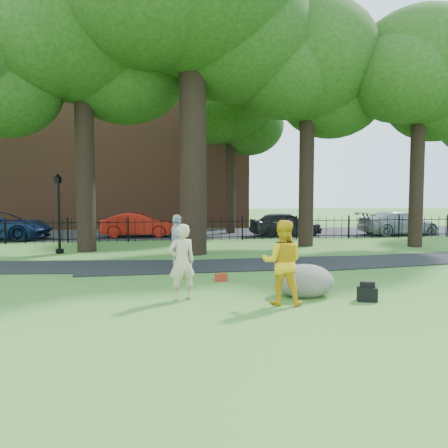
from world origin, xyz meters
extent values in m
plane|color=#306423|center=(0.00, 0.00, 0.00)|extent=(120.00, 120.00, 0.00)
cube|color=black|center=(1.00, 3.90, 0.00)|extent=(36.07, 3.85, 0.03)
cube|color=black|center=(0.00, 16.00, 0.00)|extent=(80.00, 7.00, 0.02)
cube|color=black|center=(0.00, 12.00, 1.02)|extent=(44.00, 0.04, 0.04)
cube|color=black|center=(0.00, 12.00, 0.18)|extent=(44.00, 0.04, 0.04)
cube|color=brown|center=(-4.00, 24.00, 6.00)|extent=(18.00, 8.00, 12.00)
cylinder|color=black|center=(0.00, 7.00, 5.25)|extent=(1.10, 1.10, 10.50)
ellipsoid|color=#18360E|center=(1.89, 8.05, 9.30)|extent=(6.72, 6.72, 5.71)
ellipsoid|color=#18360E|center=(-7.65, 8.25, 6.82)|extent=(4.80, 4.80, 4.08)
cylinder|color=black|center=(-4.50, 8.50, 4.55)|extent=(0.80, 0.80, 9.10)
ellipsoid|color=#18360E|center=(-4.50, 8.50, 9.36)|extent=(7.20, 7.20, 6.12)
ellipsoid|color=#18360E|center=(-2.88, 9.40, 8.06)|extent=(5.76, 5.76, 4.90)
ellipsoid|color=#18360E|center=(-5.94, 7.78, 8.58)|extent=(5.40, 5.40, 4.59)
cylinder|color=black|center=(5.50, 9.00, 4.20)|extent=(0.70, 0.70, 8.40)
ellipsoid|color=#18360E|center=(5.50, 9.00, 8.64)|extent=(6.60, 6.60, 5.61)
ellipsoid|color=#18360E|center=(6.98, 9.82, 7.44)|extent=(5.28, 5.28, 4.49)
ellipsoid|color=#18360E|center=(4.18, 8.34, 7.92)|extent=(4.95, 4.95, 4.21)
cylinder|color=black|center=(10.50, 8.00, 4.02)|extent=(0.64, 0.64, 8.05)
ellipsoid|color=#18360E|center=(10.50, 8.00, 8.28)|extent=(6.20, 6.20, 5.27)
ellipsoid|color=#18360E|center=(11.89, 8.78, 7.13)|extent=(4.96, 4.96, 4.22)
ellipsoid|color=#18360E|center=(9.26, 7.38, 7.59)|extent=(4.65, 4.65, 3.95)
imported|color=tan|center=(-0.84, -0.74, 0.89)|extent=(0.75, 0.61, 1.79)
imported|color=gold|center=(1.37, -1.49, 0.95)|extent=(1.09, 0.96, 1.90)
imported|color=#B2B2B7|center=(-0.82, 3.00, 0.92)|extent=(0.59, 1.12, 1.83)
ellipsoid|color=slate|center=(2.14, -0.80, 0.42)|extent=(1.52, 1.20, 0.84)
cylinder|color=black|center=(-5.52, 7.99, 1.46)|extent=(0.11, 0.11, 2.92)
cylinder|color=black|center=(-5.52, 7.99, 0.09)|extent=(0.33, 0.33, 0.18)
cube|color=black|center=(-5.52, 7.99, 3.06)|extent=(0.26, 0.26, 0.27)
cone|color=black|center=(-5.52, 7.99, 3.24)|extent=(0.29, 0.29, 0.15)
cube|color=black|center=(3.40, -1.52, 0.16)|extent=(0.50, 0.39, 0.33)
cube|color=maroon|center=(0.36, 1.25, 0.11)|extent=(0.37, 0.30, 0.22)
imported|color=#A4160C|center=(-2.61, 14.57, 0.70)|extent=(4.27, 1.61, 1.39)
imported|color=black|center=(5.94, 13.87, 0.72)|extent=(4.36, 2.11, 1.43)
imported|color=gray|center=(12.83, 13.50, 0.71)|extent=(5.05, 2.40, 1.42)
camera|label=1|loc=(-1.32, -10.91, 2.49)|focal=35.00mm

